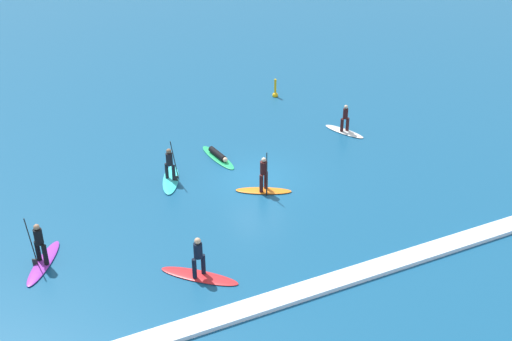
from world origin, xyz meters
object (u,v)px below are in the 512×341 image
object	(u,v)px
surfer_on_orange_board	(264,182)
marker_buoy	(275,93)
surfer_on_purple_board	(42,254)
surfer_on_red_board	(199,267)
surfer_on_teal_board	(170,174)
surfer_on_green_board	(218,156)
surfer_on_white_board	(345,126)

from	to	relation	value
surfer_on_orange_board	marker_buoy	world-z (taller)	surfer_on_orange_board
surfer_on_purple_board	marker_buoy	size ratio (longest dim) A/B	2.30
surfer_on_purple_board	surfer_on_red_board	distance (m)	6.40
surfer_on_teal_board	surfer_on_green_board	size ratio (longest dim) A/B	0.94
surfer_on_white_board	marker_buoy	size ratio (longest dim) A/B	2.04
surfer_on_teal_board	surfer_on_green_board	distance (m)	3.23
surfer_on_orange_board	surfer_on_teal_board	bearing A→B (deg)	169.58
surfer_on_teal_board	surfer_on_orange_board	world-z (taller)	surfer_on_orange_board
surfer_on_red_board	surfer_on_green_board	size ratio (longest dim) A/B	0.91
surfer_on_purple_board	surfer_on_teal_board	world-z (taller)	surfer_on_purple_board
surfer_on_teal_board	surfer_on_white_board	distance (m)	10.72
surfer_on_red_board	marker_buoy	xyz separation A→B (m)	(10.96, 15.00, -0.23)
surfer_on_purple_board	surfer_on_green_board	bearing A→B (deg)	149.91
surfer_on_red_board	marker_buoy	bearing A→B (deg)	-82.76
surfer_on_orange_board	surfer_on_green_board	distance (m)	4.15
surfer_on_green_board	surfer_on_teal_board	bearing A→B (deg)	-75.98
surfer_on_green_board	marker_buoy	size ratio (longest dim) A/B	2.48
surfer_on_orange_board	surfer_on_white_board	size ratio (longest dim) A/B	1.03
surfer_on_purple_board	surfer_on_teal_board	xyz separation A→B (m)	(6.84, 4.19, -0.10)
surfer_on_purple_board	marker_buoy	xyz separation A→B (m)	(16.34, 11.52, -0.24)
surfer_on_purple_board	surfer_on_orange_board	xyz separation A→B (m)	(10.50, 1.27, 0.02)
surfer_on_purple_board	surfer_on_teal_board	bearing A→B (deg)	152.86
surfer_on_green_board	marker_buoy	world-z (taller)	marker_buoy
marker_buoy	surfer_on_teal_board	bearing A→B (deg)	-142.34
surfer_on_purple_board	surfer_on_white_board	world-z (taller)	surfer_on_purple_board
surfer_on_red_board	surfer_on_orange_board	xyz separation A→B (m)	(5.13, 4.75, 0.03)
surfer_on_purple_board	surfer_on_red_board	size ratio (longest dim) A/B	1.03
surfer_on_green_board	marker_buoy	distance (m)	8.96
surfer_on_white_board	marker_buoy	world-z (taller)	surfer_on_white_board
surfer_on_purple_board	surfer_on_red_board	bearing A→B (deg)	88.46
surfer_on_orange_board	marker_buoy	size ratio (longest dim) A/B	2.10
surfer_on_red_board	surfer_on_green_board	bearing A→B (deg)	-73.43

